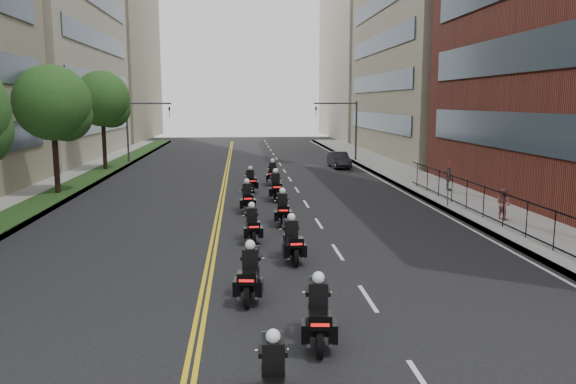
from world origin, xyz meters
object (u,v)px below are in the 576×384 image
(motorcycle_0, at_px, (274,382))
(motorcycle_7, at_px, (276,188))
(motorcycle_5, at_px, (283,210))
(parked_sedan, at_px, (339,160))
(motorcycle_9, at_px, (273,175))
(pedestrian_b, at_px, (503,204))
(pedestrian_c, at_px, (448,178))
(motorcycle_4, at_px, (252,226))
(motorcycle_6, at_px, (247,199))
(motorcycle_2, at_px, (250,276))
(motorcycle_3, at_px, (292,242))
(motorcycle_1, at_px, (318,316))
(motorcycle_8, at_px, (251,182))

(motorcycle_0, height_order, motorcycle_7, motorcycle_7)
(motorcycle_5, height_order, parked_sedan, motorcycle_5)
(motorcycle_9, relative_size, pedestrian_b, 1.65)
(parked_sedan, bearing_deg, pedestrian_b, -81.98)
(motorcycle_0, height_order, pedestrian_c, pedestrian_c)
(motorcycle_4, bearing_deg, motorcycle_5, 60.98)
(motorcycle_5, height_order, pedestrian_b, motorcycle_5)
(motorcycle_6, bearing_deg, parked_sedan, 64.37)
(pedestrian_b, bearing_deg, motorcycle_5, 65.34)
(motorcycle_2, bearing_deg, motorcycle_3, 74.56)
(motorcycle_6, bearing_deg, motorcycle_7, 60.87)
(pedestrian_b, bearing_deg, pedestrian_c, -26.64)
(pedestrian_c, bearing_deg, motorcycle_4, 150.68)
(motorcycle_1, xyz_separation_m, pedestrian_b, (10.36, 12.40, 0.21))
(motorcycle_3, distance_m, motorcycle_8, 15.57)
(motorcycle_3, height_order, motorcycle_7, motorcycle_7)
(motorcycle_3, height_order, motorcycle_9, motorcycle_9)
(pedestrian_b, bearing_deg, motorcycle_2, 105.53)
(parked_sedan, relative_size, pedestrian_c, 2.66)
(motorcycle_0, bearing_deg, motorcycle_5, 85.62)
(motorcycle_1, distance_m, pedestrian_c, 23.69)
(motorcycle_5, relative_size, motorcycle_6, 0.99)
(motorcycle_6, relative_size, motorcycle_9, 0.96)
(motorcycle_0, relative_size, motorcycle_9, 0.87)
(motorcycle_3, relative_size, motorcycle_5, 1.01)
(motorcycle_3, height_order, parked_sedan, motorcycle_3)
(motorcycle_4, bearing_deg, motorcycle_9, 80.18)
(motorcycle_7, bearing_deg, motorcycle_4, -100.25)
(motorcycle_3, height_order, motorcycle_8, motorcycle_3)
(motorcycle_0, relative_size, motorcycle_2, 0.91)
(motorcycle_0, xyz_separation_m, pedestrian_c, (12.18, 23.83, 0.30))
(motorcycle_6, distance_m, motorcycle_9, 9.47)
(motorcycle_9, relative_size, parked_sedan, 0.60)
(motorcycle_6, height_order, motorcycle_8, motorcycle_6)
(motorcycle_9, xyz_separation_m, parked_sedan, (6.21, 9.53, -0.04))
(motorcycle_8, bearing_deg, pedestrian_c, -13.66)
(motorcycle_4, xyz_separation_m, parked_sedan, (7.93, 24.98, 0.04))
(motorcycle_1, relative_size, parked_sedan, 0.57)
(motorcycle_3, relative_size, pedestrian_c, 1.51)
(motorcycle_8, bearing_deg, motorcycle_6, -99.75)
(motorcycle_3, bearing_deg, motorcycle_5, 84.88)
(motorcycle_5, height_order, motorcycle_7, motorcycle_7)
(motorcycle_0, xyz_separation_m, motorcycle_1, (1.20, 2.84, 0.06))
(motorcycle_0, bearing_deg, motorcycle_7, 86.80)
(motorcycle_2, height_order, motorcycle_7, motorcycle_7)
(motorcycle_2, bearing_deg, motorcycle_7, 90.71)
(motorcycle_2, xyz_separation_m, parked_sedan, (8.13, 31.61, -0.00))
(motorcycle_4, relative_size, parked_sedan, 0.53)
(motorcycle_0, height_order, motorcycle_3, motorcycle_3)
(pedestrian_b, relative_size, pedestrian_c, 0.96)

